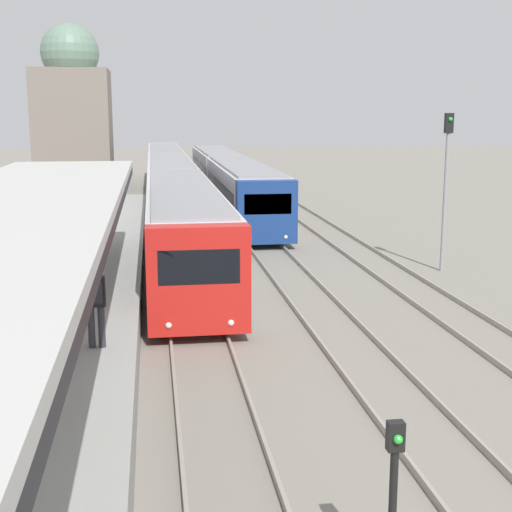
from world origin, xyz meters
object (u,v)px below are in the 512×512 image
object	(u,v)px
person_on_platform	(95,300)
signal_mast_far	(446,174)
signal_post_near	(394,487)
train_near	(170,182)
train_far	(227,177)

from	to	relation	value
person_on_platform	signal_mast_far	size ratio (longest dim) A/B	0.29
signal_post_near	signal_mast_far	bearing A→B (deg)	65.47
train_near	signal_post_near	size ratio (longest dim) A/B	24.14
train_far	signal_post_near	xyz separation A→B (m)	(-1.99, -37.59, -0.40)
train_near	signal_mast_far	size ratio (longest dim) A/B	9.02
train_near	signal_mast_far	world-z (taller)	signal_mast_far
signal_post_near	signal_mast_far	world-z (taller)	signal_mast_far
train_far	signal_mast_far	bearing A→B (deg)	-74.71
person_on_platform	signal_post_near	bearing A→B (deg)	-58.97
train_far	signal_mast_far	distance (m)	21.63
signal_post_near	person_on_platform	bearing A→B (deg)	121.03
train_near	train_far	size ratio (longest dim) A/B	1.60
train_near	signal_mast_far	distance (m)	20.58
person_on_platform	signal_mast_far	xyz separation A→B (m)	(11.59, 10.29, 1.50)
signal_mast_far	person_on_platform	bearing A→B (deg)	-138.40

